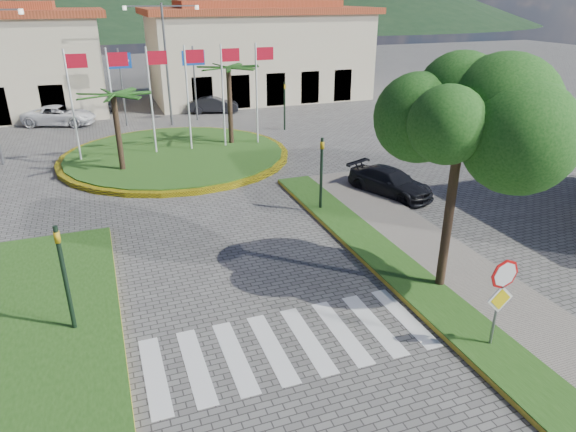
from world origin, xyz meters
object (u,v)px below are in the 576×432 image
object	(u,v)px
car_dark_b	(213,105)
car_dark_a	(86,106)
deciduous_tree	(461,125)
car_side_right	(390,182)
stop_sign	(501,290)
white_van	(59,115)
roundabout_island	(176,155)

from	to	relation	value
car_dark_b	car_dark_a	bearing A→B (deg)	89.69
deciduous_tree	car_dark_a	distance (m)	32.39
car_dark_a	car_side_right	size ratio (longest dim) A/B	0.97
stop_sign	car_side_right	bearing A→B (deg)	72.50
stop_sign	car_dark_a	xyz separation A→B (m)	(-9.48, 33.49, -1.10)
car_dark_a	car_dark_b	xyz separation A→B (m)	(9.29, -2.35, -0.06)
deciduous_tree	car_side_right	distance (m)	9.40
white_van	car_side_right	bearing A→B (deg)	-123.88
deciduous_tree	car_dark_a	bearing A→B (deg)	108.31
deciduous_tree	car_dark_b	size ratio (longest dim) A/B	1.78
car_side_right	roundabout_island	bearing A→B (deg)	109.35
car_dark_b	stop_sign	bearing A→B (deg)	-165.74
stop_sign	car_dark_a	world-z (taller)	stop_sign
stop_sign	deciduous_tree	distance (m)	4.59
deciduous_tree	car_side_right	size ratio (longest dim) A/B	1.63
stop_sign	car_dark_b	world-z (taller)	stop_sign
car_dark_a	car_side_right	bearing A→B (deg)	-166.24
roundabout_island	white_van	size ratio (longest dim) A/B	2.61
car_dark_b	white_van	bearing A→B (deg)	105.17
roundabout_island	deciduous_tree	xyz separation A→B (m)	(5.50, -17.00, 5.00)
stop_sign	car_dark_b	xyz separation A→B (m)	(-0.19, 31.14, -1.16)
roundabout_island	car_dark_a	xyz separation A→B (m)	(-4.58, 13.46, 0.51)
roundabout_island	car_side_right	xyz separation A→B (m)	(8.29, -9.28, 0.43)
car_side_right	car_dark_a	bearing A→B (deg)	97.10
white_van	car_dark_a	world-z (taller)	car_dark_a
car_dark_a	car_side_right	distance (m)	26.13
car_dark_a	car_dark_b	bearing A→B (deg)	-119.97
car_dark_a	car_dark_b	size ratio (longest dim) A/B	1.06
white_van	car_dark_b	world-z (taller)	white_van
roundabout_island	white_van	world-z (taller)	roundabout_island
white_van	car_dark_b	distance (m)	11.07
roundabout_island	car_dark_a	size ratio (longest dim) A/B	3.14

